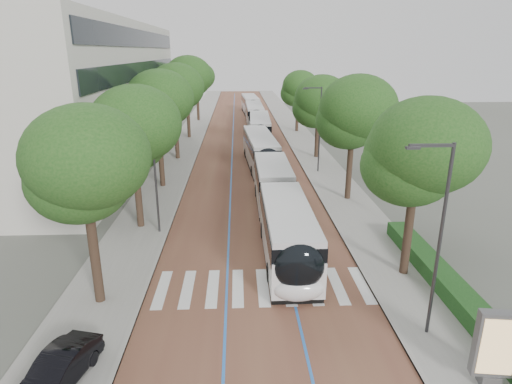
# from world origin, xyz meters

# --- Properties ---
(ground) EXTENTS (160.00, 160.00, 0.00)m
(ground) POSITION_xyz_m (0.00, 0.00, 0.00)
(ground) COLOR #51544C
(ground) RESTS_ON ground
(road) EXTENTS (11.00, 140.00, 0.02)m
(road) POSITION_xyz_m (0.00, 40.00, 0.01)
(road) COLOR brown
(road) RESTS_ON ground
(sidewalk_left) EXTENTS (4.00, 140.00, 0.12)m
(sidewalk_left) POSITION_xyz_m (-7.50, 40.00, 0.06)
(sidewalk_left) COLOR gray
(sidewalk_left) RESTS_ON ground
(sidewalk_right) EXTENTS (4.00, 140.00, 0.12)m
(sidewalk_right) POSITION_xyz_m (7.50, 40.00, 0.06)
(sidewalk_right) COLOR gray
(sidewalk_right) RESTS_ON ground
(kerb_left) EXTENTS (0.20, 140.00, 0.14)m
(kerb_left) POSITION_xyz_m (-5.60, 40.00, 0.06)
(kerb_left) COLOR gray
(kerb_left) RESTS_ON ground
(kerb_right) EXTENTS (0.20, 140.00, 0.14)m
(kerb_right) POSITION_xyz_m (5.60, 40.00, 0.06)
(kerb_right) COLOR gray
(kerb_right) RESTS_ON ground
(zebra_crossing) EXTENTS (10.55, 3.60, 0.01)m
(zebra_crossing) POSITION_xyz_m (0.20, 1.00, 0.03)
(zebra_crossing) COLOR silver
(zebra_crossing) RESTS_ON ground
(lane_line_left) EXTENTS (0.12, 126.00, 0.01)m
(lane_line_left) POSITION_xyz_m (-1.60, 40.00, 0.02)
(lane_line_left) COLOR blue
(lane_line_left) RESTS_ON road
(lane_line_right) EXTENTS (0.12, 126.00, 0.01)m
(lane_line_right) POSITION_xyz_m (1.60, 40.00, 0.02)
(lane_line_right) COLOR blue
(lane_line_right) RESTS_ON road
(office_building) EXTENTS (18.11, 40.00, 14.00)m
(office_building) POSITION_xyz_m (-19.47, 28.00, 7.00)
(office_building) COLOR #BCB9AE
(office_building) RESTS_ON ground
(hedge) EXTENTS (1.20, 14.00, 0.80)m
(hedge) POSITION_xyz_m (9.10, 0.00, 0.52)
(hedge) COLOR #143A16
(hedge) RESTS_ON sidewalk_right
(streetlight_near) EXTENTS (1.82, 0.20, 8.00)m
(streetlight_near) POSITION_xyz_m (6.62, -3.00, 4.82)
(streetlight_near) COLOR #333336
(streetlight_near) RESTS_ON sidewalk_right
(streetlight_far) EXTENTS (1.82, 0.20, 8.00)m
(streetlight_far) POSITION_xyz_m (6.62, 22.00, 4.82)
(streetlight_far) COLOR #333336
(streetlight_far) RESTS_ON sidewalk_right
(lamp_post_left) EXTENTS (0.14, 0.14, 8.00)m
(lamp_post_left) POSITION_xyz_m (-6.10, 8.00, 4.12)
(lamp_post_left) COLOR #333336
(lamp_post_left) RESTS_ON sidewalk_left
(trees_left) EXTENTS (6.23, 60.33, 10.15)m
(trees_left) POSITION_xyz_m (-7.50, 26.23, 6.87)
(trees_left) COLOR black
(trees_left) RESTS_ON ground
(trees_right) EXTENTS (5.83, 47.29, 9.10)m
(trees_right) POSITION_xyz_m (7.70, 20.92, 6.20)
(trees_right) COLOR black
(trees_right) RESTS_ON ground
(lead_bus) EXTENTS (2.61, 18.41, 3.20)m
(lead_bus) POSITION_xyz_m (1.71, 7.71, 1.63)
(lead_bus) COLOR black
(lead_bus) RESTS_ON ground
(bus_queued_0) EXTENTS (3.26, 12.53, 3.20)m
(bus_queued_0) POSITION_xyz_m (1.35, 24.28, 1.62)
(bus_queued_0) COLOR silver
(bus_queued_0) RESTS_ON ground
(bus_queued_1) EXTENTS (2.89, 12.47, 3.20)m
(bus_queued_1) POSITION_xyz_m (1.93, 36.98, 1.62)
(bus_queued_1) COLOR silver
(bus_queued_1) RESTS_ON ground
(bus_queued_2) EXTENTS (2.61, 12.41, 3.20)m
(bus_queued_2) POSITION_xyz_m (1.79, 50.04, 1.62)
(bus_queued_2) COLOR silver
(bus_queued_2) RESTS_ON ground
(bus_queued_3) EXTENTS (3.20, 12.52, 3.20)m
(bus_queued_3) POSITION_xyz_m (1.55, 63.09, 1.62)
(bus_queued_3) COLOR silver
(bus_queued_3) RESTS_ON ground
(ad_panel) EXTENTS (1.44, 0.62, 2.92)m
(ad_panel) POSITION_xyz_m (7.71, -5.99, 1.65)
(ad_panel) COLOR #59595B
(ad_panel) RESTS_ON sidewalk_right
(parked_car) EXTENTS (2.19, 3.94, 1.23)m
(parked_car) POSITION_xyz_m (-7.28, -5.36, 0.73)
(parked_car) COLOR black
(parked_car) RESTS_ON sidewalk_left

